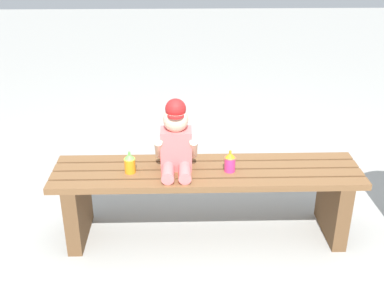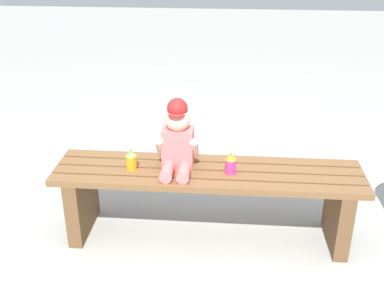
% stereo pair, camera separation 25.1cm
% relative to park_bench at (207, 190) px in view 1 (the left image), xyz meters
% --- Properties ---
extents(ground_plane, '(16.00, 16.00, 0.00)m').
position_rel_park_bench_xyz_m(ground_plane, '(0.00, 0.00, -0.30)').
color(ground_plane, '#999993').
extents(park_bench, '(1.71, 0.39, 0.43)m').
position_rel_park_bench_xyz_m(park_bench, '(0.00, 0.00, 0.00)').
color(park_bench, brown).
rests_on(park_bench, ground_plane).
extents(child_figure, '(0.23, 0.27, 0.40)m').
position_rel_park_bench_xyz_m(child_figure, '(-0.17, 0.01, 0.31)').
color(child_figure, '#E56666').
rests_on(child_figure, park_bench).
extents(sippy_cup_left, '(0.06, 0.06, 0.12)m').
position_rel_park_bench_xyz_m(sippy_cup_left, '(-0.42, -0.02, 0.19)').
color(sippy_cup_left, orange).
rests_on(sippy_cup_left, park_bench).
extents(sippy_cup_right, '(0.06, 0.06, 0.12)m').
position_rel_park_bench_xyz_m(sippy_cup_right, '(0.12, -0.02, 0.19)').
color(sippy_cup_right, '#E5337F').
rests_on(sippy_cup_right, park_bench).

